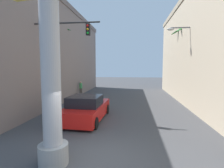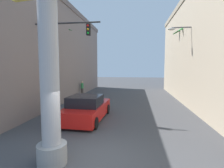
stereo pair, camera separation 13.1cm
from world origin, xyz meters
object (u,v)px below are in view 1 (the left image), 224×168
(car_lead, at_px, (87,109))
(palm_tree_mid_left, at_px, (55,52))
(traffic_light_mast, at_px, (47,51))
(pedestrian_far_left, at_px, (81,87))
(street_lamp, at_px, (191,59))
(palm_tree_mid_right, at_px, (188,52))
(palm_tree_near_left, at_px, (1,44))

(car_lead, distance_m, palm_tree_mid_left, 8.65)
(car_lead, xyz_separation_m, palm_tree_mid_left, (-4.74, 5.98, 4.09))
(traffic_light_mast, height_order, palm_tree_mid_left, palm_tree_mid_left)
(palm_tree_mid_left, height_order, pedestrian_far_left, palm_tree_mid_left)
(street_lamp, distance_m, pedestrian_far_left, 11.97)
(palm_tree_mid_left, distance_m, palm_tree_mid_right, 12.83)
(street_lamp, relative_size, traffic_light_mast, 1.05)
(traffic_light_mast, height_order, palm_tree_mid_right, palm_tree_mid_right)
(street_lamp, height_order, palm_tree_mid_left, palm_tree_mid_left)
(traffic_light_mast, distance_m, car_lead, 4.58)
(street_lamp, height_order, palm_tree_near_left, palm_tree_near_left)
(traffic_light_mast, bearing_deg, street_lamp, 19.81)
(palm_tree_near_left, bearing_deg, car_lead, 20.02)
(car_lead, distance_m, palm_tree_near_left, 5.97)
(car_lead, distance_m, pedestrian_far_left, 9.52)
(palm_tree_near_left, xyz_separation_m, pedestrian_far_left, (1.11, 10.53, -3.53))
(traffic_light_mast, bearing_deg, pedestrian_far_left, 93.05)
(palm_tree_mid_left, bearing_deg, palm_tree_mid_right, 6.79)
(palm_tree_near_left, distance_m, pedestrian_far_left, 11.16)
(palm_tree_near_left, bearing_deg, palm_tree_mid_left, 93.30)
(street_lamp, distance_m, palm_tree_mid_left, 12.23)
(palm_tree_near_left, height_order, palm_tree_mid_left, palm_tree_near_left)
(palm_tree_mid_left, distance_m, pedestrian_far_left, 5.07)
(traffic_light_mast, relative_size, palm_tree_mid_right, 0.84)
(car_lead, xyz_separation_m, pedestrian_far_left, (-3.20, 8.96, 0.29))
(palm_tree_mid_right, relative_size, pedestrian_far_left, 4.34)
(palm_tree_mid_left, bearing_deg, palm_tree_near_left, -86.70)
(street_lamp, distance_m, traffic_light_mast, 10.71)
(palm_tree_near_left, relative_size, palm_tree_mid_left, 1.03)
(traffic_light_mast, relative_size, palm_tree_mid_left, 0.83)
(traffic_light_mast, relative_size, car_lead, 1.32)
(street_lamp, relative_size, palm_tree_mid_left, 0.88)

